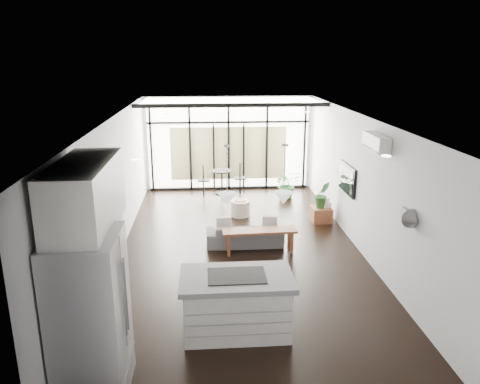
{
  "coord_description": "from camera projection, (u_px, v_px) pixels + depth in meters",
  "views": [
    {
      "loc": [
        -0.68,
        -8.91,
        3.98
      ],
      "look_at": [
        0.0,
        0.3,
        1.25
      ],
      "focal_mm": 35.0,
      "sensor_mm": 36.0,
      "label": 1
    }
  ],
  "objects": [
    {
      "name": "floor",
      "position": [
        241.0,
        254.0,
        9.7
      ],
      "size": [
        5.0,
        10.0,
        0.0
      ],
      "primitive_type": "cube",
      "color": "black",
      "rests_on": "ground"
    },
    {
      "name": "ceiling",
      "position": [
        241.0,
        119.0,
        8.91
      ],
      "size": [
        5.0,
        10.0,
        0.0
      ],
      "primitive_type": "cube",
      "color": "silver",
      "rests_on": "ground"
    },
    {
      "name": "wall_left",
      "position": [
        114.0,
        192.0,
        9.13
      ],
      "size": [
        0.02,
        10.0,
        2.8
      ],
      "primitive_type": "cube",
      "color": "silver",
      "rests_on": "ground"
    },
    {
      "name": "wall_right",
      "position": [
        364.0,
        187.0,
        9.48
      ],
      "size": [
        0.02,
        10.0,
        2.8
      ],
      "primitive_type": "cube",
      "color": "silver",
      "rests_on": "ground"
    },
    {
      "name": "wall_back",
      "position": [
        228.0,
        143.0,
        14.09
      ],
      "size": [
        5.0,
        0.02,
        2.8
      ],
      "primitive_type": "cube",
      "color": "silver",
      "rests_on": "ground"
    },
    {
      "name": "wall_front",
      "position": [
        280.0,
        332.0,
        4.52
      ],
      "size": [
        5.0,
        0.02,
        2.8
      ],
      "primitive_type": "cube",
      "color": "silver",
      "rests_on": "ground"
    },
    {
      "name": "glazing",
      "position": [
        229.0,
        144.0,
        13.97
      ],
      "size": [
        5.0,
        0.2,
        2.8
      ],
      "primitive_type": "cube",
      "color": "black",
      "rests_on": "ground"
    },
    {
      "name": "skylight",
      "position": [
        230.0,
        100.0,
        12.74
      ],
      "size": [
        4.7,
        1.9,
        0.06
      ],
      "primitive_type": "cube",
      "color": "silver",
      "rests_on": "ceiling"
    },
    {
      "name": "neighbour_building",
      "position": [
        229.0,
        153.0,
        14.12
      ],
      "size": [
        3.5,
        0.02,
        1.6
      ],
      "primitive_type": "cube",
      "color": "beige",
      "rests_on": "ground"
    },
    {
      "name": "island",
      "position": [
        237.0,
        304.0,
        6.88
      ],
      "size": [
        1.65,
        0.98,
        0.9
      ],
      "primitive_type": "cube",
      "rotation": [
        0.0,
        0.0,
        0.0
      ],
      "color": "silver",
      "rests_on": "floor"
    },
    {
      "name": "cooktop",
      "position": [
        237.0,
        276.0,
        6.75
      ],
      "size": [
        0.84,
        0.56,
        0.01
      ],
      "primitive_type": "cube",
      "rotation": [
        0.0,
        0.0,
        0.0
      ],
      "color": "black",
      "rests_on": "island"
    },
    {
      "name": "fridge",
      "position": [
        91.0,
        317.0,
        5.49
      ],
      "size": [
        0.79,
        0.98,
        2.03
      ],
      "primitive_type": "cube",
      "color": "#ABABB0",
      "rests_on": "floor"
    },
    {
      "name": "appliance_column",
      "position": [
        95.0,
        261.0,
        6.25
      ],
      "size": [
        0.69,
        0.72,
        2.65
      ],
      "primitive_type": "cube",
      "color": "silver",
      "rests_on": "floor"
    },
    {
      "name": "upper_cabinets",
      "position": [
        85.0,
        197.0,
        5.54
      ],
      "size": [
        0.62,
        1.75,
        0.86
      ],
      "primitive_type": "cube",
      "color": "silver",
      "rests_on": "wall_left"
    },
    {
      "name": "pendant_left",
      "position": [
        227.0,
        199.0,
        6.57
      ],
      "size": [
        0.26,
        0.26,
        0.18
      ],
      "primitive_type": "cone",
      "color": "silver",
      "rests_on": "ceiling"
    },
    {
      "name": "pendant_right",
      "position": [
        283.0,
        198.0,
        6.62
      ],
      "size": [
        0.26,
        0.26,
        0.18
      ],
      "primitive_type": "cone",
      "color": "silver",
      "rests_on": "ceiling"
    },
    {
      "name": "sofa",
      "position": [
        245.0,
        230.0,
        10.1
      ],
      "size": [
        1.65,
        0.49,
        0.65
      ],
      "primitive_type": "imported",
      "rotation": [
        0.0,
        0.0,
        3.15
      ],
      "color": "#535356",
      "rests_on": "floor"
    },
    {
      "name": "console_bench",
      "position": [
        260.0,
        241.0,
        9.73
      ],
      "size": [
        1.56,
        0.45,
        0.5
      ],
      "primitive_type": "cube",
      "rotation": [
        0.0,
        0.0,
        0.04
      ],
      "color": "brown",
      "rests_on": "floor"
    },
    {
      "name": "pouf",
      "position": [
        240.0,
        208.0,
        11.94
      ],
      "size": [
        0.63,
        0.63,
        0.4
      ],
      "primitive_type": "cylinder",
      "rotation": [
        0.0,
        0.0,
        0.33
      ],
      "color": "beige",
      "rests_on": "floor"
    },
    {
      "name": "crate",
      "position": [
        321.0,
        214.0,
        11.54
      ],
      "size": [
        0.48,
        0.48,
        0.36
      ],
      "primitive_type": "cube",
      "rotation": [
        0.0,
        0.0,
        0.01
      ],
      "color": "brown",
      "rests_on": "floor"
    },
    {
      "name": "plant_tall",
      "position": [
        287.0,
        187.0,
        13.43
      ],
      "size": [
        0.88,
        0.93,
        0.62
      ],
      "primitive_type": "imported",
      "rotation": [
        0.0,
        0.0,
        0.24
      ],
      "color": "#28632C",
      "rests_on": "floor"
    },
    {
      "name": "plant_crate",
      "position": [
        322.0,
        202.0,
        11.45
      ],
      "size": [
        0.47,
        0.72,
        0.3
      ],
      "primitive_type": "imported",
      "rotation": [
        0.0,
        0.0,
        0.16
      ],
      "color": "#28632C",
      "rests_on": "crate"
    },
    {
      "name": "milk_can",
      "position": [
        325.0,
        209.0,
        11.58
      ],
      "size": [
        0.34,
        0.34,
        0.6
      ],
      "primitive_type": "cylinder",
      "rotation": [
        0.0,
        0.0,
        0.13
      ],
      "color": "beige",
      "rests_on": "floor"
    },
    {
      "name": "bistro_set",
      "position": [
        222.0,
        182.0,
        13.78
      ],
      "size": [
        1.53,
        0.81,
        0.7
      ],
      "primitive_type": "cube",
      "rotation": [
        0.0,
        0.0,
        0.17
      ],
      "color": "black",
      "rests_on": "floor"
    },
    {
      "name": "tv",
      "position": [
        347.0,
        179.0,
        10.46
      ],
      "size": [
        0.05,
        1.1,
        0.65
      ],
      "primitive_type": "cube",
      "color": "black",
      "rests_on": "wall_right"
    },
    {
      "name": "ac_unit",
      "position": [
        376.0,
        143.0,
        8.41
      ],
      "size": [
        0.22,
        0.9,
        0.3
      ],
      "primitive_type": "cube",
      "color": "white",
      "rests_on": "wall_right"
    },
    {
      "name": "framed_art",
      "position": [
        110.0,
        191.0,
        8.61
      ],
      "size": [
        0.04,
        0.7,
        0.9
      ],
      "primitive_type": "cube",
      "color": "black",
      "rests_on": "wall_left"
    }
  ]
}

